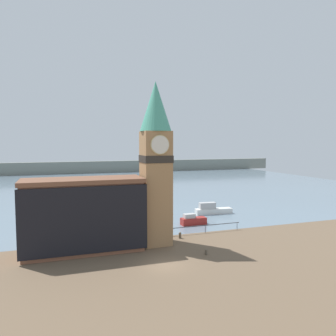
# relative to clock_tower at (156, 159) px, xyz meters

# --- Properties ---
(ground_plane) EXTENTS (160.00, 160.00, 0.00)m
(ground_plane) POSITION_rel_clock_tower_xyz_m (-1.27, -7.43, -10.91)
(ground_plane) COLOR brown
(water) EXTENTS (160.00, 120.00, 0.00)m
(water) POSITION_rel_clock_tower_xyz_m (-1.27, 62.90, -10.92)
(water) COLOR slate
(water) RESTS_ON ground_plane
(far_shoreline) EXTENTS (180.00, 3.00, 5.00)m
(far_shoreline) POSITION_rel_clock_tower_xyz_m (-1.27, 102.90, -8.41)
(far_shoreline) COLOR gray
(far_shoreline) RESTS_ON water
(pier_railing) EXTENTS (11.02, 0.08, 1.09)m
(pier_railing) POSITION_rel_clock_tower_xyz_m (8.22, 2.65, -9.96)
(pier_railing) COLOR #333338
(pier_railing) RESTS_ON ground_plane
(clock_tower) EXTENTS (3.95, 3.95, 20.53)m
(clock_tower) POSITION_rel_clock_tower_xyz_m (0.00, 0.00, 0.00)
(clock_tower) COLOR #9E754C
(clock_tower) RESTS_ON ground_plane
(pier_building) EXTENTS (14.11, 5.52, 8.74)m
(pier_building) POSITION_rel_clock_tower_xyz_m (-8.96, -0.05, -6.53)
(pier_building) COLOR #935B42
(pier_building) RESTS_ON ground_plane
(boat_near) EXTENTS (4.07, 1.58, 1.77)m
(boat_near) POSITION_rel_clock_tower_xyz_m (8.33, 7.50, -10.23)
(boat_near) COLOR maroon
(boat_near) RESTS_ON water
(boat_far) EXTENTS (6.85, 2.28, 2.12)m
(boat_far) POSITION_rel_clock_tower_xyz_m (14.68, 13.53, -10.14)
(boat_far) COLOR silver
(boat_far) RESTS_ON water
(mooring_bollard_near) EXTENTS (0.33, 0.33, 0.63)m
(mooring_bollard_near) POSITION_rel_clock_tower_xyz_m (4.30, -5.83, -10.58)
(mooring_bollard_near) COLOR brown
(mooring_bollard_near) RESTS_ON ground_plane
(mooring_bollard_far) EXTENTS (0.37, 0.37, 0.85)m
(mooring_bollard_far) POSITION_rel_clock_tower_xyz_m (3.75, 1.18, -10.46)
(mooring_bollard_far) COLOR brown
(mooring_bollard_far) RESTS_ON ground_plane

